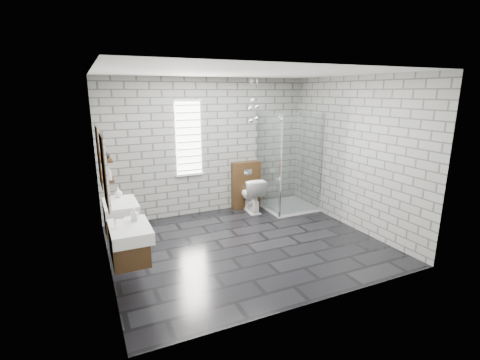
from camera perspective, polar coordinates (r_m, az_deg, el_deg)
floor at (r=5.80m, az=1.07°, el=-10.56°), size 4.20×3.60×0.02m
ceiling at (r=5.27m, az=1.21°, el=17.36°), size 4.20×3.60×0.02m
wall_back at (r=7.02m, az=-5.32°, el=5.42°), size 4.20×0.02×2.70m
wall_front at (r=3.87m, az=12.86°, el=-2.29°), size 4.20×0.02×2.70m
wall_left at (r=4.86m, az=-21.88°, el=0.42°), size 0.02×3.60×2.70m
wall_right at (r=6.55m, az=18.04°, el=4.13°), size 0.02×3.60×2.70m
vanity_left at (r=4.49m, az=-18.12°, el=-8.35°), size 0.47×0.70×1.57m
vanity_right at (r=5.45m, az=-19.44°, el=-4.42°), size 0.47×0.70×1.57m
shelf_lower at (r=4.82m, az=-20.87°, el=0.04°), size 0.14×0.30×0.03m
shelf_upper at (r=4.77m, az=-21.14°, el=3.07°), size 0.14×0.30×0.03m
window at (r=6.84m, az=-8.46°, el=6.79°), size 0.56×0.05×1.48m
cistern_panel at (r=7.40m, az=0.97°, el=-0.80°), size 0.60×0.20×1.00m
flush_plate at (r=7.23m, az=1.34°, el=1.30°), size 0.18×0.01×0.12m
shower_enclosure at (r=7.29m, az=7.71°, el=-1.13°), size 1.00×1.00×2.03m
pendant_cluster at (r=6.86m, az=2.22°, el=11.36°), size 0.28×0.18×0.87m
toilet at (r=7.22m, az=1.83°, el=-2.36°), size 0.46×0.73×0.72m
soap_bottle_a at (r=4.57m, az=-16.92°, el=-5.43°), size 0.10×0.10×0.17m
soap_bottle_b at (r=5.65m, az=-19.35°, el=-1.95°), size 0.15×0.15×0.15m
soap_bottle_c at (r=4.70m, az=-20.76°, el=1.00°), size 0.08×0.08×0.18m
vase at (r=4.79m, az=-21.12°, el=3.91°), size 0.10×0.10×0.10m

